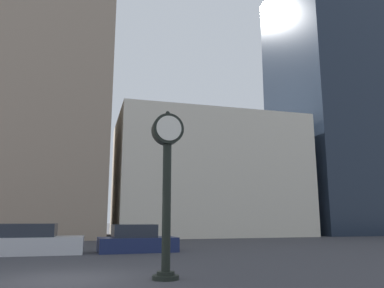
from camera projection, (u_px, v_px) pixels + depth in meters
name	position (u px, v px, depth m)	size (l,w,h in m)	color
ground_plane	(63.00, 280.00, 10.20)	(200.00, 200.00, 0.00)	#38383D
building_tall_tower	(25.00, 78.00, 34.16)	(15.19, 12.00, 28.32)	gray
building_storefront_row	(205.00, 178.00, 37.03)	(17.36, 12.00, 11.12)	beige
building_glass_modern	(335.00, 102.00, 42.93)	(11.94, 12.00, 29.33)	#1E2838
street_clock	(167.00, 173.00, 10.86)	(0.91, 0.74, 4.82)	black
car_silver	(30.00, 242.00, 17.29)	(4.69, 1.91, 1.40)	#BCBCC1
car_navy	(136.00, 240.00, 18.63)	(3.91, 2.01, 1.34)	#19234C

